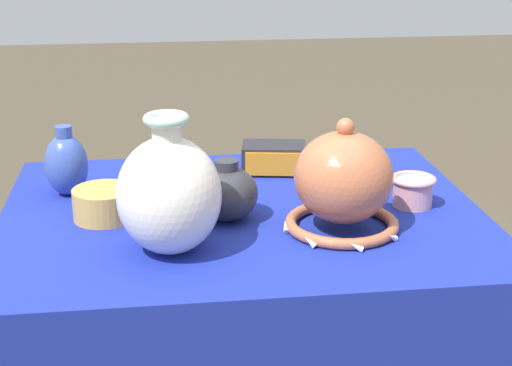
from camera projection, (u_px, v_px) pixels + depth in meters
display_table at (243, 255)px, 1.63m from camera, size 0.98×0.77×0.79m
vase_tall_bulbous at (169, 194)px, 1.39m from camera, size 0.19×0.19×0.26m
vase_dome_bell at (343, 184)px, 1.49m from camera, size 0.23×0.23×0.22m
mosaic_tile_box at (274, 158)px, 1.84m from camera, size 0.16×0.12×0.07m
jar_round_charcoal at (227, 193)px, 1.55m from camera, size 0.12×0.12×0.12m
pot_squat_ochre at (104, 204)px, 1.56m from camera, size 0.13×0.13×0.06m
cup_wide_teal at (356, 159)px, 1.81m from camera, size 0.10×0.10×0.07m
jar_round_cobalt at (66, 164)px, 1.68m from camera, size 0.09×0.09×0.15m
cup_wide_rose at (413, 190)px, 1.63m from camera, size 0.09×0.09×0.06m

